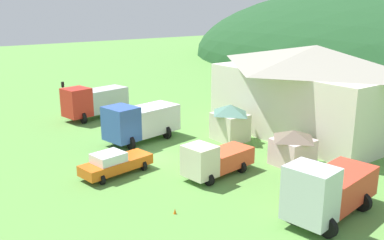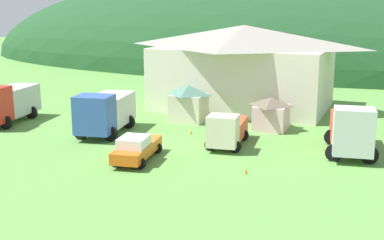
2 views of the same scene
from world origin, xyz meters
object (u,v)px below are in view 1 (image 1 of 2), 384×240
object	(u,v)px
play_shed_cream	(230,122)
service_pickup_orange	(115,163)
traffic_cone_near_pickup	(175,214)
crane_truck_red	(94,101)
light_truck_cream	(214,159)
tow_truck_silver	(328,189)
traffic_cone_mid_row	(207,155)
box_truck_blue	(140,121)
traffic_light_west	(63,95)
depot_building	(314,88)
play_shed_pink	(293,147)

from	to	relation	value
play_shed_cream	service_pickup_orange	bearing A→B (deg)	-84.07
play_shed_cream	traffic_cone_near_pickup	xyz separation A→B (m)	(8.36, -11.38, -1.61)
crane_truck_red	light_truck_cream	bearing A→B (deg)	80.33
tow_truck_silver	traffic_cone_mid_row	bearing A→B (deg)	-103.31
play_shed_cream	traffic_cone_mid_row	world-z (taller)	play_shed_cream
light_truck_cream	traffic_cone_mid_row	world-z (taller)	light_truck_cream
traffic_cone_mid_row	box_truck_blue	bearing A→B (deg)	-158.87
traffic_cone_near_pickup	traffic_cone_mid_row	size ratio (longest dim) A/B	1.05
traffic_light_west	service_pickup_orange	bearing A→B (deg)	-9.52
crane_truck_red	light_truck_cream	size ratio (longest dim) A/B	1.26
depot_building	traffic_light_west	size ratio (longest dim) A/B	4.65
play_shed_cream	box_truck_blue	size ratio (longest dim) A/B	0.45
depot_building	play_shed_pink	size ratio (longest dim) A/B	6.08
crane_truck_red	service_pickup_orange	xyz separation A→B (m)	(14.96, -5.12, -0.98)
light_truck_cream	traffic_light_west	size ratio (longest dim) A/B	1.52
play_shed_cream	traffic_light_west	distance (m)	18.33
play_shed_pink	traffic_cone_near_pickup	world-z (taller)	play_shed_pink
box_truck_blue	traffic_cone_mid_row	bearing A→B (deg)	100.79
box_truck_blue	traffic_light_west	bearing A→B (deg)	-89.88
service_pickup_orange	traffic_cone_mid_row	world-z (taller)	service_pickup_orange
traffic_cone_mid_row	service_pickup_orange	bearing A→B (deg)	-95.20
play_shed_cream	traffic_cone_near_pickup	world-z (taller)	play_shed_cream
light_truck_cream	service_pickup_orange	world-z (taller)	light_truck_cream
play_shed_pink	traffic_light_west	size ratio (longest dim) A/B	0.76
depot_building	light_truck_cream	distance (m)	14.46
crane_truck_red	traffic_cone_near_pickup	bearing A→B (deg)	67.00
crane_truck_red	tow_truck_silver	bearing A→B (deg)	82.77
crane_truck_red	box_truck_blue	world-z (taller)	crane_truck_red
play_shed_cream	traffic_cone_mid_row	distance (m)	4.70
depot_building	traffic_cone_mid_row	world-z (taller)	depot_building
play_shed_pink	service_pickup_orange	bearing A→B (deg)	-117.99
depot_building	play_shed_pink	bearing A→B (deg)	-59.54
tow_truck_silver	depot_building	bearing A→B (deg)	-147.38
box_truck_blue	traffic_cone_near_pickup	size ratio (longest dim) A/B	10.79
depot_building	service_pickup_orange	world-z (taller)	depot_building
traffic_light_west	play_shed_pink	bearing A→B (deg)	19.61
box_truck_blue	light_truck_cream	xyz separation A→B (m)	(9.72, 0.19, -0.57)
box_truck_blue	traffic_cone_mid_row	distance (m)	6.82
light_truck_cream	traffic_light_west	xyz separation A→B (m)	(-21.64, -2.39, 1.06)
crane_truck_red	traffic_light_west	world-z (taller)	traffic_light_west
play_shed_cream	tow_truck_silver	xyz separation A→B (m)	(13.60, -4.94, 0.05)
play_shed_cream	box_truck_blue	bearing A→B (deg)	-123.82
light_truck_cream	service_pickup_orange	xyz separation A→B (m)	(-4.26, -5.31, -0.38)
traffic_light_west	traffic_cone_mid_row	distance (m)	18.77
traffic_cone_mid_row	tow_truck_silver	bearing A→B (deg)	-4.58
depot_building	traffic_cone_mid_row	xyz separation A→B (m)	(-0.62, -11.69, -4.05)
crane_truck_red	traffic_light_west	distance (m)	3.31
play_shed_pink	box_truck_blue	distance (m)	12.97
play_shed_pink	service_pickup_orange	distance (m)	12.73
traffic_cone_mid_row	depot_building	bearing A→B (deg)	86.98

